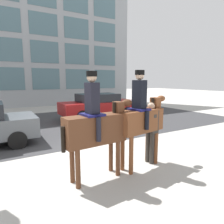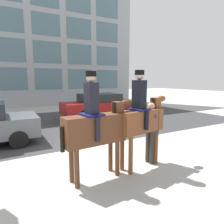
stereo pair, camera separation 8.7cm
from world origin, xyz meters
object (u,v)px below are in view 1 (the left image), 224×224
mounted_horse_lead (96,126)px  mounted_horse_companion (141,118)px  pedestrian_bystander (150,128)px  street_car_far_lane (99,105)px

mounted_horse_lead → mounted_horse_companion: bearing=-3.0°
pedestrian_bystander → street_car_far_lane: bearing=-107.5°
mounted_horse_lead → street_car_far_lane: mounted_horse_lead is taller
mounted_horse_companion → pedestrian_bystander: bearing=-2.9°
mounted_horse_lead → street_car_far_lane: 7.64m
pedestrian_bystander → mounted_horse_lead: bearing=-0.3°
mounted_horse_companion → mounted_horse_lead: bearing=170.6°
mounted_horse_companion → street_car_far_lane: (2.14, 6.78, -0.52)m
mounted_horse_companion → pedestrian_bystander: mounted_horse_companion is taller
mounted_horse_companion → street_car_far_lane: bearing=62.0°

